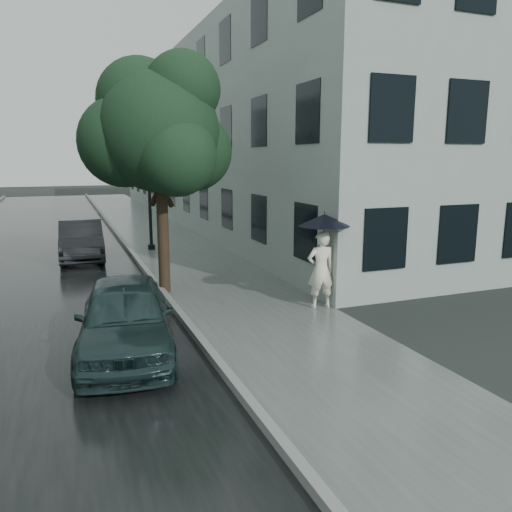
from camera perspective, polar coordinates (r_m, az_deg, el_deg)
name	(u,v)px	position (r m, az deg, el deg)	size (l,w,h in m)	color
ground	(285,341)	(9.85, 3.35, -9.70)	(120.00, 120.00, 0.00)	black
sidewalk	(170,243)	(21.05, -9.79, 1.42)	(3.50, 60.00, 0.01)	slate
kerb_near	(125,245)	(20.76, -14.73, 1.28)	(0.15, 60.00, 0.15)	slate
asphalt_road	(30,252)	(20.68, -24.38, 0.40)	(6.85, 60.00, 0.00)	black
building_near	(231,140)	(29.39, -2.91, 13.08)	(7.02, 36.00, 9.00)	gray
pedestrian	(321,270)	(11.80, 7.41, -1.58)	(0.67, 0.44, 1.83)	silver
umbrella	(324,220)	(11.57, 7.82, 4.09)	(1.30, 1.30, 1.35)	black
street_tree	(158,131)	(13.22, -11.09, 13.89)	(3.96, 3.59, 6.11)	#332619
lamp_post	(145,177)	(19.49, -12.61, 8.79)	(0.84, 0.36, 4.86)	black
car_near	(125,317)	(9.33, -14.72, -6.76)	(1.62, 4.03, 1.37)	#1B2F2F
car_far	(81,240)	(18.53, -19.34, 1.75)	(1.42, 4.07, 1.34)	#27292D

